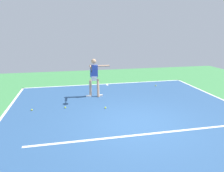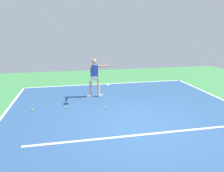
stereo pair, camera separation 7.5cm
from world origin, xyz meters
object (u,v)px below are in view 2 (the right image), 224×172
object	(u,v)px
tennis_player	(95,75)
tennis_ball_by_sideline	(32,110)
tennis_ball_centre_court	(105,108)
tennis_ball_by_baseline	(156,86)
tennis_ball_near_player	(65,107)

from	to	relation	value
tennis_player	tennis_ball_by_sideline	world-z (taller)	tennis_player
tennis_ball_by_sideline	tennis_ball_centre_court	distance (m)	2.84
tennis_ball_by_baseline	tennis_ball_by_sideline	bearing A→B (deg)	21.68
tennis_ball_by_sideline	tennis_player	bearing A→B (deg)	-154.30
tennis_player	tennis_ball_centre_court	size ratio (longest dim) A/B	26.86
tennis_player	tennis_ball_centre_court	distance (m)	1.91
tennis_ball_by_baseline	tennis_ball_centre_court	distance (m)	4.37
tennis_player	tennis_ball_centre_court	bearing A→B (deg)	100.06
tennis_player	tennis_ball_near_player	xyz separation A→B (m)	(1.34, 1.25, -0.99)
tennis_ball_centre_court	tennis_player	bearing A→B (deg)	-82.32
tennis_ball_near_player	tennis_player	bearing A→B (deg)	-136.92
tennis_ball_near_player	tennis_ball_centre_court	world-z (taller)	same
tennis_ball_near_player	tennis_ball_centre_court	size ratio (longest dim) A/B	1.00
tennis_ball_by_sideline	tennis_ball_by_baseline	bearing A→B (deg)	-158.32
tennis_ball_centre_court	tennis_ball_by_baseline	bearing A→B (deg)	-139.89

